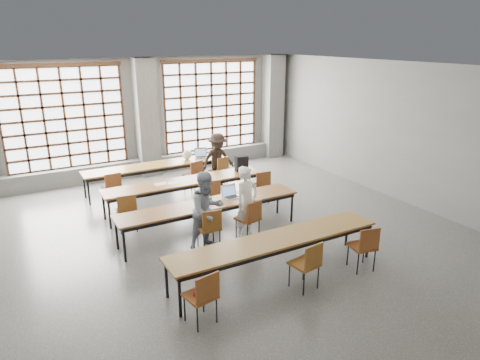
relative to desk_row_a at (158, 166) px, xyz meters
name	(u,v)px	position (x,y,z in m)	size (l,w,h in m)	color
floor	(228,240)	(0.23, -3.73, -0.66)	(11.00, 11.00, 0.00)	#464644
ceiling	(226,68)	(0.23, -3.73, 2.84)	(11.00, 11.00, 0.00)	silver
wall_back	(144,117)	(0.23, 1.77, 1.09)	(10.00, 10.00, 0.00)	#61615F
wall_right	(403,133)	(5.23, -3.73, 1.09)	(11.00, 11.00, 0.00)	#61615F
column_mid	(147,118)	(0.23, 1.49, 1.09)	(0.60, 0.55, 3.50)	#535351
column_right	(273,107)	(4.73, 1.49, 1.09)	(0.60, 0.55, 3.50)	#535351
window_left	(65,119)	(-2.02, 1.69, 1.24)	(3.32, 0.12, 3.00)	white
window_right	(212,107)	(2.48, 1.69, 1.24)	(3.32, 0.12, 3.00)	white
sill_ledge	(149,166)	(0.23, 1.57, -0.41)	(9.80, 0.35, 0.50)	#535351
desk_row_a	(158,166)	(0.00, 0.00, 0.00)	(4.00, 0.70, 0.73)	brown
desk_row_b	(185,183)	(0.13, -1.69, 0.00)	(4.00, 0.70, 0.73)	brown
desk_row_c	(210,206)	(0.03, -3.32, 0.00)	(4.00, 0.70, 0.73)	brown
desk_row_d	(276,242)	(0.32, -5.41, 0.00)	(4.00, 0.70, 0.73)	brown
chair_back_left	(112,186)	(-1.39, -0.63, -0.13)	(0.45, 0.45, 0.88)	brown
chair_back_mid	(194,173)	(0.82, -0.63, -0.13)	(0.51, 0.51, 0.88)	brown
chair_back_right	(220,168)	(1.62, -0.63, -0.13)	(0.50, 0.51, 0.88)	brown
chair_mid_left	(127,209)	(-1.48, -2.32, -0.13)	(0.47, 0.48, 0.88)	brown
chair_mid_centre	(211,193)	(0.52, -2.32, -0.13)	(0.46, 0.46, 0.88)	maroon
chair_mid_right	(261,184)	(1.92, -2.32, -0.13)	(0.45, 0.46, 0.88)	brown
chair_front_left	(210,225)	(-0.28, -3.95, -0.13)	(0.44, 0.45, 0.88)	brown
chair_front_right	(250,216)	(0.65, -3.95, -0.13)	(0.51, 0.51, 0.88)	brown
chair_near_left	(203,293)	(-1.37, -6.03, -0.13)	(0.49, 0.49, 0.88)	brown
chair_near_mid	(308,261)	(0.53, -6.04, -0.13)	(0.48, 0.48, 0.88)	brown
chair_near_right	(365,244)	(1.80, -6.03, -0.13)	(0.49, 0.50, 0.88)	brown
student_male	(247,203)	(0.63, -3.82, 0.12)	(0.57, 0.37, 1.57)	white
student_female	(207,211)	(-0.27, -3.82, 0.13)	(0.77, 0.60, 1.59)	navy
student_back	(218,160)	(1.60, -0.50, 0.09)	(0.98, 0.56, 1.52)	black
laptop_front	(230,194)	(0.57, -3.21, 0.13)	(0.38, 0.33, 0.26)	#B3B3B8
laptop_back	(201,155)	(1.36, 0.11, 0.13)	(0.42, 0.38, 0.26)	#B7B7BC
mouse	(249,195)	(0.98, -3.34, 0.08)	(0.10, 0.06, 0.04)	white
green_box	(206,200)	(-0.02, -3.24, 0.11)	(0.25, 0.09, 0.09)	#2E8D3F
phone	(220,202)	(0.21, -3.42, 0.07)	(0.13, 0.06, 0.01)	black
paper_sheet_a	(161,184)	(-0.47, -1.64, 0.07)	(0.30, 0.21, 0.00)	silver
paper_sheet_b	(174,183)	(-0.17, -1.74, 0.07)	(0.30, 0.21, 0.00)	white
backpack	(241,163)	(1.73, -1.64, 0.27)	(0.32, 0.20, 0.40)	black
plastic_bag	(187,155)	(0.90, 0.05, 0.21)	(0.26, 0.21, 0.29)	white
red_pouch	(200,293)	(-1.38, -5.96, -0.16)	(0.20, 0.08, 0.06)	maroon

